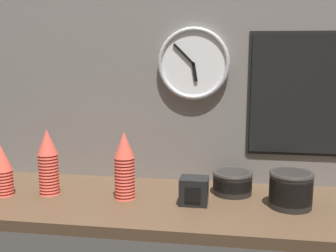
{
  "coord_description": "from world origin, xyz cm",
  "views": [
    {
      "loc": [
        27.4,
        -150.57,
        56.77
      ],
      "look_at": [
        3.35,
        4.0,
        27.75
      ],
      "focal_mm": 45.0,
      "sensor_mm": 36.0,
      "label": 1
    }
  ],
  "objects_px": {
    "menu_board": "(303,95)",
    "napkin_dispenser": "(194,191)",
    "cup_stack_center": "(125,165)",
    "cup_stack_left": "(48,162)",
    "bowl_stack_far_right": "(291,189)",
    "bowl_stack_right": "(232,182)",
    "wall_clock": "(194,64)",
    "cup_stack_far_left": "(2,170)"
  },
  "relations": [
    {
      "from": "cup_stack_center",
      "to": "cup_stack_left",
      "type": "height_order",
      "value": "same"
    },
    {
      "from": "cup_stack_center",
      "to": "menu_board",
      "type": "xyz_separation_m",
      "value": [
        0.68,
        0.25,
        0.25
      ]
    },
    {
      "from": "cup_stack_left",
      "to": "bowl_stack_right",
      "type": "xyz_separation_m",
      "value": [
        0.71,
        0.11,
        -0.08
      ]
    },
    {
      "from": "napkin_dispenser",
      "to": "wall_clock",
      "type": "bearing_deg",
      "value": 96.84
    },
    {
      "from": "cup_stack_far_left",
      "to": "napkin_dispenser",
      "type": "height_order",
      "value": "cup_stack_far_left"
    },
    {
      "from": "bowl_stack_right",
      "to": "cup_stack_left",
      "type": "bearing_deg",
      "value": -170.89
    },
    {
      "from": "cup_stack_center",
      "to": "napkin_dispenser",
      "type": "height_order",
      "value": "cup_stack_center"
    },
    {
      "from": "menu_board",
      "to": "napkin_dispenser",
      "type": "xyz_separation_m",
      "value": [
        -0.41,
        -0.27,
        -0.33
      ]
    },
    {
      "from": "cup_stack_left",
      "to": "wall_clock",
      "type": "distance_m",
      "value": 0.7
    },
    {
      "from": "bowl_stack_far_right",
      "to": "wall_clock",
      "type": "height_order",
      "value": "wall_clock"
    },
    {
      "from": "bowl_stack_right",
      "to": "menu_board",
      "type": "xyz_separation_m",
      "value": [
        0.27,
        0.14,
        0.33
      ]
    },
    {
      "from": "cup_stack_left",
      "to": "wall_clock",
      "type": "height_order",
      "value": "wall_clock"
    },
    {
      "from": "cup_stack_center",
      "to": "bowl_stack_far_right",
      "type": "height_order",
      "value": "cup_stack_center"
    },
    {
      "from": "cup_stack_far_left",
      "to": "bowl_stack_right",
      "type": "relative_size",
      "value": 1.26
    },
    {
      "from": "bowl_stack_far_right",
      "to": "menu_board",
      "type": "height_order",
      "value": "menu_board"
    },
    {
      "from": "cup_stack_left",
      "to": "napkin_dispenser",
      "type": "bearing_deg",
      "value": -2.16
    },
    {
      "from": "cup_stack_left",
      "to": "bowl_stack_far_right",
      "type": "bearing_deg",
      "value": 0.09
    },
    {
      "from": "bowl_stack_right",
      "to": "menu_board",
      "type": "distance_m",
      "value": 0.45
    },
    {
      "from": "wall_clock",
      "to": "napkin_dispenser",
      "type": "distance_m",
      "value": 0.53
    },
    {
      "from": "bowl_stack_right",
      "to": "napkin_dispenser",
      "type": "bearing_deg",
      "value": -135.76
    },
    {
      "from": "menu_board",
      "to": "cup_stack_left",
      "type": "bearing_deg",
      "value": -165.76
    },
    {
      "from": "wall_clock",
      "to": "menu_board",
      "type": "bearing_deg",
      "value": 1.15
    },
    {
      "from": "bowl_stack_far_right",
      "to": "menu_board",
      "type": "distance_m",
      "value": 0.41
    },
    {
      "from": "bowl_stack_right",
      "to": "wall_clock",
      "type": "height_order",
      "value": "wall_clock"
    },
    {
      "from": "menu_board",
      "to": "bowl_stack_right",
      "type": "bearing_deg",
      "value": -153.46
    },
    {
      "from": "cup_stack_left",
      "to": "bowl_stack_far_right",
      "type": "xyz_separation_m",
      "value": [
        0.92,
        0.0,
        -0.06
      ]
    },
    {
      "from": "cup_stack_left",
      "to": "cup_stack_far_left",
      "type": "bearing_deg",
      "value": -167.28
    },
    {
      "from": "cup_stack_far_left",
      "to": "bowl_stack_far_right",
      "type": "distance_m",
      "value": 1.1
    },
    {
      "from": "wall_clock",
      "to": "bowl_stack_far_right",
      "type": "bearing_deg",
      "value": -32.29
    },
    {
      "from": "cup_stack_far_left",
      "to": "wall_clock",
      "type": "distance_m",
      "value": 0.87
    },
    {
      "from": "napkin_dispenser",
      "to": "bowl_stack_far_right",
      "type": "bearing_deg",
      "value": 3.8
    },
    {
      "from": "cup_stack_left",
      "to": "menu_board",
      "type": "height_order",
      "value": "menu_board"
    },
    {
      "from": "bowl_stack_right",
      "to": "wall_clock",
      "type": "bearing_deg",
      "value": 143.5
    },
    {
      "from": "bowl_stack_right",
      "to": "bowl_stack_far_right",
      "type": "bearing_deg",
      "value": -28.5
    },
    {
      "from": "menu_board",
      "to": "napkin_dispenser",
      "type": "bearing_deg",
      "value": -146.55
    },
    {
      "from": "cup_stack_center",
      "to": "bowl_stack_far_right",
      "type": "relative_size",
      "value": 1.65
    },
    {
      "from": "bowl_stack_far_right",
      "to": "napkin_dispenser",
      "type": "distance_m",
      "value": 0.35
    },
    {
      "from": "cup_stack_left",
      "to": "bowl_stack_right",
      "type": "distance_m",
      "value": 0.73
    },
    {
      "from": "cup_stack_far_left",
      "to": "menu_board",
      "type": "relative_size",
      "value": 0.4
    },
    {
      "from": "cup_stack_left",
      "to": "napkin_dispenser",
      "type": "height_order",
      "value": "cup_stack_left"
    },
    {
      "from": "cup_stack_center",
      "to": "napkin_dispenser",
      "type": "distance_m",
      "value": 0.28
    },
    {
      "from": "cup_stack_center",
      "to": "cup_stack_left",
      "type": "xyz_separation_m",
      "value": [
        -0.31,
        0.0,
        0.0
      ]
    }
  ]
}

